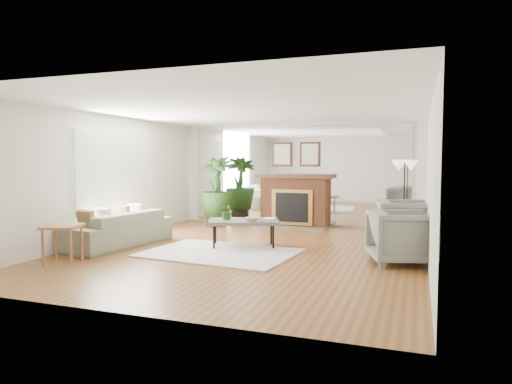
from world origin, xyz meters
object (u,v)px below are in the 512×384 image
at_px(armchair_front, 401,237).
at_px(potted_ficus, 217,189).
at_px(fireplace, 294,199).
at_px(side_table, 62,231).
at_px(coffee_table, 243,222).
at_px(floor_lamp, 405,172).
at_px(sofa, 118,229).
at_px(armchair_back, 404,223).

bearing_deg(armchair_front, potted_ficus, 39.65).
xyz_separation_m(fireplace, side_table, (-2.35, -5.11, -0.16)).
relative_size(coffee_table, floor_lamp, 0.91).
distance_m(coffee_table, side_table, 3.08).
relative_size(sofa, side_table, 3.31).
xyz_separation_m(coffee_table, potted_ficus, (-1.61, 2.33, 0.44)).
bearing_deg(armchair_back, floor_lamp, -9.19).
height_order(side_table, floor_lamp, floor_lamp).
relative_size(fireplace, coffee_table, 1.40).
xyz_separation_m(fireplace, potted_ficus, (-1.79, -0.59, 0.25)).
bearing_deg(sofa, fireplace, 152.07).
bearing_deg(sofa, floor_lamp, 122.30).
bearing_deg(floor_lamp, sofa, -154.13).
height_order(armchair_back, floor_lamp, floor_lamp).
distance_m(coffee_table, potted_ficus, 2.87).
xyz_separation_m(sofa, floor_lamp, (5.02, 2.44, 1.05)).
height_order(sofa, floor_lamp, floor_lamp).
distance_m(armchair_front, floor_lamp, 2.41).
distance_m(potted_ficus, floor_lamp, 4.43).
height_order(sofa, potted_ficus, potted_ficus).
bearing_deg(floor_lamp, fireplace, 155.95).
height_order(fireplace, sofa, fireplace).
bearing_deg(armchair_front, floor_lamp, -17.42).
relative_size(armchair_back, floor_lamp, 0.60).
bearing_deg(sofa, armchair_front, 99.03).
height_order(coffee_table, potted_ficus, potted_ficus).
bearing_deg(armchair_front, sofa, 74.45).
xyz_separation_m(coffee_table, side_table, (-2.16, -2.19, 0.04)).
relative_size(armchair_front, potted_ficus, 0.54).
bearing_deg(coffee_table, potted_ficus, 124.57).
height_order(potted_ficus, floor_lamp, potted_ficus).
relative_size(coffee_table, side_table, 2.18).
distance_m(coffee_table, sofa, 2.36).
bearing_deg(floor_lamp, potted_ficus, 172.67).
bearing_deg(armchair_front, side_table, 91.36).
bearing_deg(fireplace, coffee_table, -93.65).
relative_size(sofa, floor_lamp, 1.37).
bearing_deg(armchair_back, side_table, 111.71).
bearing_deg(side_table, sofa, 93.74).
bearing_deg(fireplace, sofa, -124.36).
height_order(fireplace, side_table, fireplace).
xyz_separation_m(sofa, side_table, (0.10, -1.52, 0.18)).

